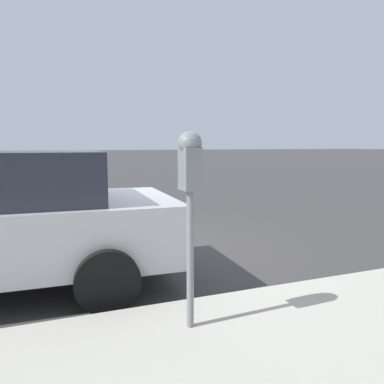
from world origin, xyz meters
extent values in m
plane|color=#3D3A3A|center=(0.00, 0.00, 0.00)|extent=(220.00, 220.00, 0.00)
cylinder|color=gray|center=(-2.73, 0.30, 0.70)|extent=(0.06, 0.06, 1.16)
cube|color=gray|center=(-2.73, 0.30, 1.45)|extent=(0.20, 0.14, 0.34)
sphere|color=gray|center=(-2.73, 0.30, 1.65)|extent=(0.19, 0.19, 0.19)
cube|color=#B21919|center=(-2.62, 0.30, 1.41)|extent=(0.01, 0.11, 0.12)
cube|color=black|center=(-2.62, 0.30, 1.53)|extent=(0.01, 0.10, 0.08)
cylinder|color=black|center=(-1.93, 0.86, 0.32)|extent=(0.24, 0.65, 0.64)
cylinder|color=black|center=(-0.06, 0.80, 0.32)|extent=(0.24, 0.65, 0.64)
camera|label=1|loc=(-5.52, 1.35, 1.64)|focal=35.00mm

